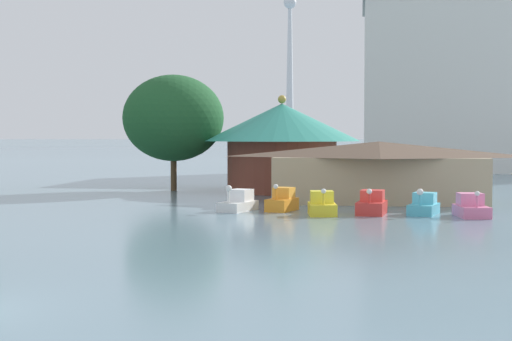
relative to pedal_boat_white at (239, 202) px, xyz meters
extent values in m
cube|color=white|center=(-0.03, -0.09, -0.23)|extent=(2.31, 3.25, 0.59)
cube|color=white|center=(0.09, 0.26, 0.43)|extent=(1.59, 1.65, 0.74)
cylinder|color=white|center=(-0.41, -1.21, 0.41)|extent=(0.14, 0.14, 0.70)
sphere|color=white|center=(-0.41, -1.21, 0.95)|extent=(0.39, 0.39, 0.39)
cube|color=orange|center=(2.70, 0.28, -0.14)|extent=(1.98, 2.76, 0.77)
cube|color=gold|center=(2.79, 0.58, 0.58)|extent=(1.41, 1.39, 0.68)
cylinder|color=orange|center=(2.42, -0.67, 0.58)|extent=(0.14, 0.14, 0.67)
sphere|color=white|center=(2.42, -0.67, 1.06)|extent=(0.29, 0.29, 0.29)
cube|color=yellow|center=(5.32, -1.87, -0.18)|extent=(1.88, 2.64, 0.70)
cube|color=yellow|center=(5.28, -1.57, 0.53)|extent=(1.47, 1.27, 0.72)
cylinder|color=yellow|center=(5.44, -2.85, 0.50)|extent=(0.14, 0.14, 0.66)
sphere|color=white|center=(5.44, -2.85, 0.97)|extent=(0.29, 0.29, 0.29)
cube|color=red|center=(8.22, -0.97, -0.14)|extent=(1.96, 2.94, 0.77)
cube|color=#E8423C|center=(8.27, -0.63, 0.58)|extent=(1.50, 1.42, 0.66)
cylinder|color=red|center=(8.06, -2.06, 0.50)|extent=(0.14, 0.14, 0.51)
sphere|color=white|center=(8.06, -2.06, 0.92)|extent=(0.32, 0.32, 0.32)
cube|color=#4CB7CC|center=(11.28, -0.73, -0.21)|extent=(2.16, 2.96, 0.63)
cube|color=#5DCDE2|center=(11.37, -0.41, 0.44)|extent=(1.54, 1.50, 0.67)
cylinder|color=#4CB7CC|center=(10.98, -1.74, 0.40)|extent=(0.14, 0.14, 0.60)
sphere|color=white|center=(10.98, -1.74, 0.90)|extent=(0.39, 0.39, 0.39)
cube|color=pink|center=(13.93, -1.62, -0.20)|extent=(1.94, 2.83, 0.65)
cube|color=pink|center=(13.88, -1.29, 0.48)|extent=(1.51, 1.36, 0.71)
cylinder|color=pink|center=(14.07, -2.66, 0.44)|extent=(0.14, 0.14, 0.65)
sphere|color=white|center=(14.07, -2.66, 0.91)|extent=(0.28, 0.28, 0.28)
cube|color=tan|center=(8.81, 7.12, 1.07)|extent=(14.51, 5.80, 3.20)
pyramid|color=brown|center=(8.81, 7.12, 3.22)|extent=(15.67, 6.67, 1.09)
cylinder|color=brown|center=(0.98, 16.36, 1.59)|extent=(9.15, 9.15, 4.24)
cone|color=teal|center=(0.98, 16.36, 5.29)|extent=(13.10, 13.10, 3.15)
sphere|color=#B7993D|center=(0.98, 16.36, 7.21)|extent=(0.70, 0.70, 0.70)
cylinder|color=brown|center=(-8.28, 16.05, 0.73)|extent=(0.52, 0.52, 2.52)
ellipsoid|color=#1E5128|center=(-8.28, 16.05, 5.67)|extent=(8.59, 8.59, 7.35)
cube|color=silver|center=(24.05, 55.20, 10.33)|extent=(32.15, 14.52, 21.71)
cube|color=#999993|center=(24.05, 55.20, 21.69)|extent=(32.80, 14.81, 1.00)
cone|color=silver|center=(-27.25, 319.45, 59.20)|extent=(4.19, 4.19, 119.45)
sphere|color=silver|center=(-27.25, 319.45, 69.32)|extent=(6.24, 6.24, 6.24)
camera|label=1|loc=(7.56, -45.73, 4.17)|focal=52.18mm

